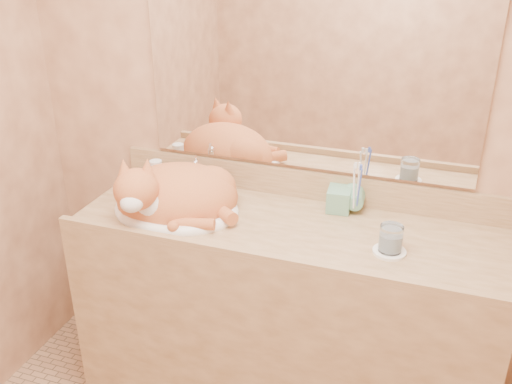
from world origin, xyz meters
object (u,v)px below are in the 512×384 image
(sink_basin, at_px, (175,193))
(toothbrush_cup, at_px, (355,205))
(vanity_counter, at_px, (283,318))
(cat, at_px, (173,193))
(soap_dispenser, at_px, (338,192))
(water_glass, at_px, (391,238))

(sink_basin, bearing_deg, toothbrush_cup, 26.96)
(vanity_counter, xyz_separation_m, cat, (-0.44, -0.04, 0.51))
(cat, xyz_separation_m, toothbrush_cup, (0.67, 0.20, -0.04))
(vanity_counter, relative_size, sink_basin, 3.26)
(toothbrush_cup, bearing_deg, cat, -163.50)
(soap_dispenser, relative_size, water_glass, 2.14)
(water_glass, bearing_deg, toothbrush_cup, 125.30)
(sink_basin, distance_m, toothbrush_cup, 0.70)
(cat, distance_m, toothbrush_cup, 0.70)
(sink_basin, distance_m, water_glass, 0.83)
(cat, distance_m, soap_dispenser, 0.64)
(soap_dispenser, xyz_separation_m, toothbrush_cup, (0.07, 0.02, -0.05))
(vanity_counter, relative_size, toothbrush_cup, 15.90)
(sink_basin, bearing_deg, cat, -90.54)
(sink_basin, height_order, soap_dispenser, soap_dispenser)
(cat, relative_size, soap_dispenser, 2.38)
(vanity_counter, xyz_separation_m, soap_dispenser, (0.16, 0.15, 0.53))
(cat, distance_m, water_glass, 0.84)
(vanity_counter, xyz_separation_m, water_glass, (0.39, -0.07, 0.48))
(sink_basin, height_order, toothbrush_cup, sink_basin)
(toothbrush_cup, xyz_separation_m, water_glass, (0.16, -0.23, 0.01))
(sink_basin, distance_m, cat, 0.02)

